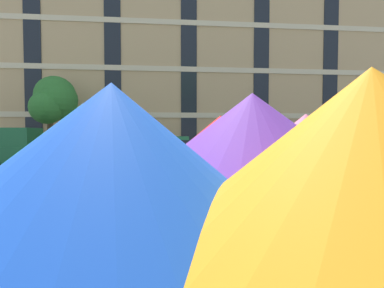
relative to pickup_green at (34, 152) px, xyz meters
The scene contains 8 objects.
ground_plane 8.95m from the pickup_green, 24.58° to the right, with size 120.00×120.00×0.00m, color #424244.
sidewalk_far 8.72m from the pickup_green, 20.97° to the left, with size 56.00×3.60×0.12m, color #9E998E.
apartment_building 16.32m from the pickup_green, 54.38° to the left, with size 36.41×12.08×19.20m.
pickup_green is the anchor object (origin of this frame).
sedan_green 6.54m from the pickup_green, ahead, with size 4.40×1.98×1.78m.
sedan_blue 12.15m from the pickup_green, ahead, with size 4.40×1.98×1.78m.
street_tree_left 4.29m from the pickup_green, 93.70° to the left, with size 2.56×2.78×5.38m.
patio_umbrella 14.54m from the pickup_green, 61.03° to the right, with size 3.47×3.47×2.22m.
Camera 1 is at (-1.63, -10.83, 1.95)m, focal length 26.40 mm.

